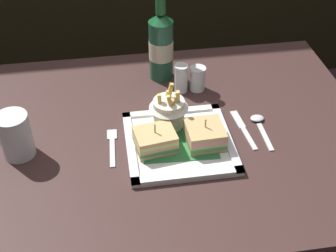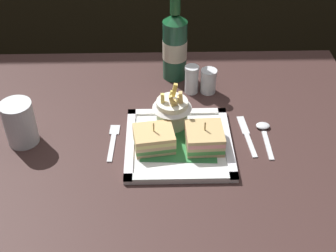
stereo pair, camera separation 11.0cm
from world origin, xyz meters
name	(u,v)px [view 2 (the right image)]	position (x,y,z in m)	size (l,w,h in m)	color
dining_table	(159,176)	(0.00, 0.00, 0.62)	(1.09, 0.78, 0.77)	#3A2522
square_plate	(178,144)	(0.05, -0.05, 0.78)	(0.25, 0.25, 0.02)	white
sandwich_half_left	(153,139)	(-0.01, -0.07, 0.81)	(0.10, 0.09, 0.07)	tan
sandwich_half_right	(203,138)	(0.10, -0.07, 0.81)	(0.09, 0.09, 0.07)	tan
fries_cup	(171,108)	(0.03, 0.02, 0.83)	(0.10, 0.10, 0.12)	silver
beer_bottle	(174,45)	(0.05, 0.25, 0.88)	(0.07, 0.07, 0.27)	#1F5038
water_glass	(19,126)	(-0.33, -0.03, 0.82)	(0.08, 0.08, 0.11)	silver
fork	(112,140)	(-0.11, -0.03, 0.77)	(0.03, 0.13, 0.00)	silver
knife	(245,134)	(0.22, -0.02, 0.77)	(0.03, 0.16, 0.00)	silver
spoon	(263,131)	(0.26, -0.01, 0.78)	(0.04, 0.13, 0.01)	silver
salt_shaker	(191,81)	(0.09, 0.17, 0.81)	(0.04, 0.04, 0.08)	silver
pepper_shaker	(207,82)	(0.14, 0.17, 0.80)	(0.04, 0.04, 0.07)	silver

